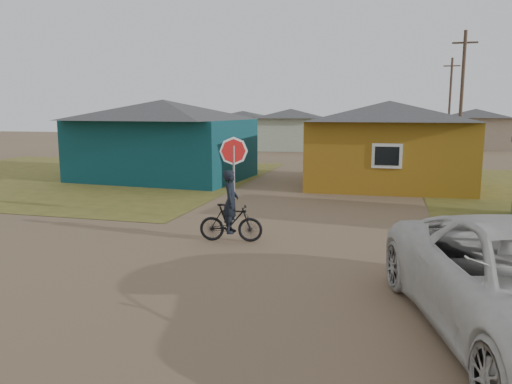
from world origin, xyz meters
TOP-DOWN VIEW (x-y plane):
  - ground at (0.00, 0.00)m, footprint 120.00×120.00m
  - grass_nw at (-14.00, 13.00)m, footprint 20.00×18.00m
  - house_teal at (-8.50, 13.50)m, footprint 8.93×7.08m
  - house_yellow at (2.50, 14.00)m, footprint 7.72×6.76m
  - house_pale_west at (-6.00, 34.00)m, footprint 7.04×6.15m
  - house_beige_east at (10.00, 40.00)m, footprint 6.95×6.05m
  - house_pale_north at (-14.00, 46.00)m, footprint 6.28×5.81m
  - utility_pole_near at (6.50, 22.00)m, footprint 1.40×0.20m
  - utility_pole_far at (7.50, 38.00)m, footprint 1.40×0.20m
  - stop_sign at (-2.01, 4.82)m, footprint 0.87×0.07m
  - cyclist at (-1.39, 2.60)m, footprint 1.75×0.72m

SIDE VIEW (x-z plane):
  - ground at x=0.00m, z-range 0.00..0.00m
  - grass_nw at x=-14.00m, z-range 0.00..0.01m
  - cyclist at x=-1.39m, z-range -0.26..1.66m
  - house_pale_north at x=-14.00m, z-range 0.05..3.45m
  - house_pale_west at x=-6.00m, z-range 0.06..3.66m
  - house_beige_east at x=10.00m, z-range 0.06..3.66m
  - stop_sign at x=-2.01m, z-range 0.61..3.28m
  - house_yellow at x=2.50m, z-range 0.05..3.95m
  - house_teal at x=-8.50m, z-range 0.05..4.05m
  - utility_pole_near at x=6.50m, z-range 0.14..8.14m
  - utility_pole_far at x=7.50m, z-range 0.14..8.14m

